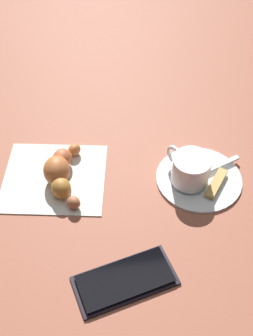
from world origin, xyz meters
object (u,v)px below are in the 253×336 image
object	(u,v)px
saucer	(199,178)
espresso_cup	(190,169)
napkin	(54,177)
cell_phone	(125,280)
sugar_packet	(216,183)
croissant	(60,172)
teaspoon	(198,174)

from	to	relation	value
saucer	espresso_cup	xyz separation A→B (m)	(0.02, 0.00, 0.03)
espresso_cup	napkin	xyz separation A→B (m)	(0.23, -0.04, -0.03)
saucer	cell_phone	xyz separation A→B (m)	(0.15, 0.18, -0.00)
saucer	sugar_packet	size ratio (longest dim) A/B	2.18
cell_phone	croissant	bearing A→B (deg)	-67.74
espresso_cup	sugar_packet	size ratio (longest dim) A/B	1.25
napkin	cell_phone	world-z (taller)	cell_phone
teaspoon	cell_phone	xyz separation A→B (m)	(0.15, 0.18, -0.01)
sugar_packet	croissant	bearing A→B (deg)	115.61
cell_phone	sugar_packet	bearing A→B (deg)	-139.03
teaspoon	cell_phone	bearing A→B (deg)	49.38
teaspoon	napkin	bearing A→B (deg)	-8.26
napkin	croissant	distance (m)	0.03
saucer	sugar_packet	world-z (taller)	sugar_packet
croissant	saucer	bearing A→B (deg)	172.93
teaspoon	croissant	bearing A→B (deg)	-6.69
espresso_cup	teaspoon	world-z (taller)	espresso_cup
teaspoon	espresso_cup	bearing A→B (deg)	14.94
saucer	teaspoon	world-z (taller)	teaspoon
teaspoon	napkin	world-z (taller)	teaspoon
espresso_cup	sugar_packet	distance (m)	0.05
espresso_cup	croissant	xyz separation A→B (m)	(0.22, -0.03, -0.01)
napkin	saucer	bearing A→B (deg)	171.38
espresso_cup	napkin	size ratio (longest dim) A/B	0.49
sugar_packet	napkin	size ratio (longest dim) A/B	0.39
teaspoon	saucer	bearing A→B (deg)	129.35
saucer	croissant	world-z (taller)	croissant
cell_phone	saucer	bearing A→B (deg)	-131.18
sugar_packet	cell_phone	world-z (taller)	sugar_packet
saucer	napkin	world-z (taller)	saucer
espresso_cup	napkin	bearing A→B (deg)	-10.13
saucer	cell_phone	world-z (taller)	same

